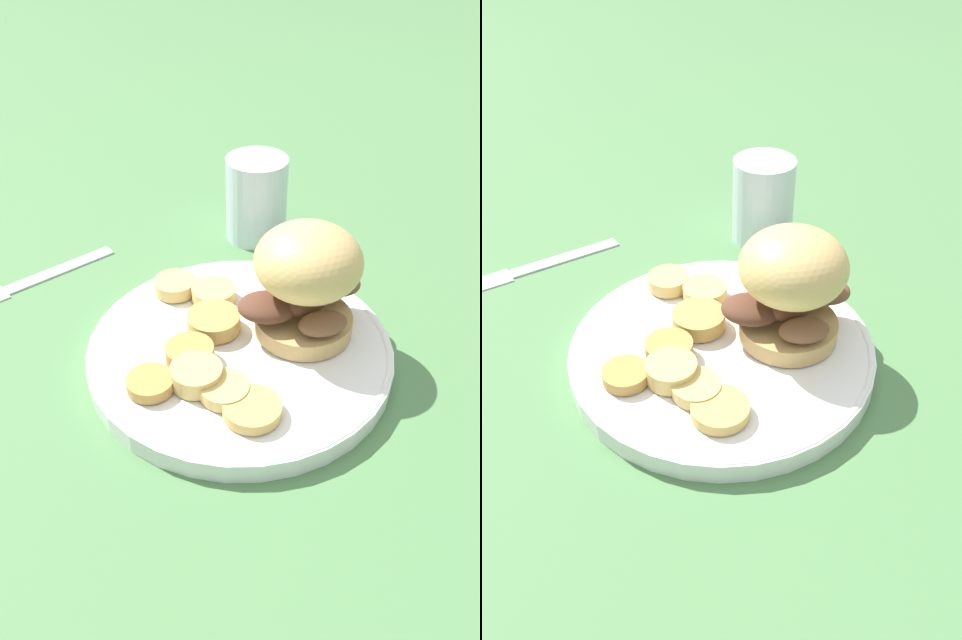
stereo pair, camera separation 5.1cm
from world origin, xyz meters
The scene contains 13 objects.
ground_plane centered at (0.00, 0.00, 0.00)m, with size 4.00×4.00×0.00m, color #4C7A47.
dinner_plate centered at (0.00, 0.00, 0.01)m, with size 0.26×0.26×0.02m.
sandwich centered at (-0.03, 0.05, 0.07)m, with size 0.10×0.10×0.10m.
potato_round_0 centered at (0.03, -0.03, 0.03)m, with size 0.04×0.04×0.01m, color #BC8942.
potato_round_1 centered at (0.07, 0.03, 0.02)m, with size 0.04×0.04×0.01m, color tan.
potato_round_2 centered at (-0.05, -0.04, 0.03)m, with size 0.04×0.04×0.01m, color #DBB766.
potato_round_3 centered at (-0.01, -0.03, 0.03)m, with size 0.05×0.05×0.01m, color tan.
potato_round_4 centered at (0.05, -0.02, 0.03)m, with size 0.04×0.04×0.02m, color #DBB766.
potato_round_5 centered at (0.06, 0.01, 0.02)m, with size 0.04×0.04×0.01m, color #DBB766.
potato_round_6 centered at (0.07, -0.05, 0.02)m, with size 0.04×0.04×0.01m, color #BC8942.
potato_round_7 centered at (-0.06, -0.08, 0.03)m, with size 0.04×0.04×0.01m, color #DBB766.
fork centered at (-0.06, -0.23, 0.00)m, with size 0.15×0.11×0.00m.
drinking_glass centered at (-0.20, -0.04, 0.05)m, with size 0.07×0.07×0.09m.
Camera 1 is at (0.38, 0.11, 0.36)m, focal length 35.00 mm.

